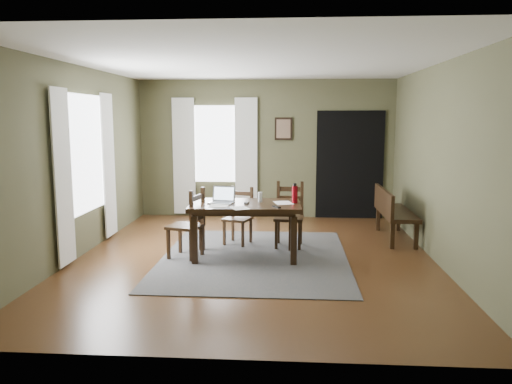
# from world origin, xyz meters

# --- Properties ---
(ground) EXTENTS (5.00, 6.00, 0.01)m
(ground) POSITION_xyz_m (0.00, 0.00, -0.01)
(ground) COLOR #492C16
(room_shell) EXTENTS (5.02, 6.02, 2.71)m
(room_shell) POSITION_xyz_m (0.00, 0.00, 1.80)
(room_shell) COLOR #4E4E32
(room_shell) RESTS_ON ground
(rug) EXTENTS (2.60, 3.20, 0.01)m
(rug) POSITION_xyz_m (0.00, 0.00, 0.01)
(rug) COLOR #3F3F3F
(rug) RESTS_ON ground
(dining_table) EXTENTS (1.57, 0.99, 0.77)m
(dining_table) POSITION_xyz_m (-0.13, 0.02, 0.69)
(dining_table) COLOR black
(dining_table) RESTS_ON rug
(chair_end) EXTENTS (0.53, 0.53, 0.99)m
(chair_end) POSITION_xyz_m (-0.92, -0.07, 0.49)
(chair_end) COLOR black
(chair_end) RESTS_ON rug
(chair_back_left) EXTENTS (0.49, 0.49, 0.88)m
(chair_back_left) POSITION_xyz_m (-0.30, 0.79, 0.44)
(chair_back_left) COLOR black
(chair_back_left) RESTS_ON rug
(chair_back_right) EXTENTS (0.46, 0.46, 0.98)m
(chair_back_right) POSITION_xyz_m (0.48, 0.68, 0.48)
(chair_back_right) COLOR black
(chair_back_right) RESTS_ON rug
(bench) EXTENTS (0.47, 1.46, 0.82)m
(bench) POSITION_xyz_m (2.15, 1.27, 0.49)
(bench) COLOR black
(bench) RESTS_ON ground
(laptop) EXTENTS (0.38, 0.32, 0.23)m
(laptop) POSITION_xyz_m (-0.46, 0.06, 0.84)
(laptop) COLOR #B7B7BC
(laptop) RESTS_ON dining_table
(computer_mouse) EXTENTS (0.06, 0.09, 0.03)m
(computer_mouse) POSITION_xyz_m (-0.11, -0.04, 0.80)
(computer_mouse) COLOR #3F3F42
(computer_mouse) RESTS_ON dining_table
(tv_remote) EXTENTS (0.12, 0.15, 0.02)m
(tv_remote) POSITION_xyz_m (0.31, -0.27, 0.79)
(tv_remote) COLOR black
(tv_remote) RESTS_ON dining_table
(drinking_glass) EXTENTS (0.07, 0.07, 0.14)m
(drinking_glass) POSITION_xyz_m (0.07, 0.15, 0.85)
(drinking_glass) COLOR silver
(drinking_glass) RESTS_ON dining_table
(water_bottle) EXTENTS (0.10, 0.10, 0.28)m
(water_bottle) POSITION_xyz_m (0.56, 0.09, 0.91)
(water_bottle) COLOR maroon
(water_bottle) RESTS_ON dining_table
(paper_a) EXTENTS (0.25, 0.33, 0.00)m
(paper_a) POSITION_xyz_m (-0.47, -0.17, 0.78)
(paper_a) COLOR white
(paper_a) RESTS_ON dining_table
(paper_d) EXTENTS (0.31, 0.36, 0.00)m
(paper_d) POSITION_xyz_m (0.40, 0.09, 0.78)
(paper_d) COLOR white
(paper_d) RESTS_ON dining_table
(paper_e) EXTENTS (0.31, 0.34, 0.00)m
(paper_e) POSITION_xyz_m (-0.17, -0.35, 0.78)
(paper_e) COLOR white
(paper_e) RESTS_ON dining_table
(window_left) EXTENTS (0.01, 1.30, 1.70)m
(window_left) POSITION_xyz_m (-2.47, 0.20, 1.45)
(window_left) COLOR white
(window_left) RESTS_ON ground
(window_back) EXTENTS (1.00, 0.01, 1.50)m
(window_back) POSITION_xyz_m (-1.00, 2.97, 1.45)
(window_back) COLOR white
(window_back) RESTS_ON ground
(curtain_left_near) EXTENTS (0.03, 0.48, 2.30)m
(curtain_left_near) POSITION_xyz_m (-2.44, -0.62, 1.20)
(curtain_left_near) COLOR silver
(curtain_left_near) RESTS_ON ground
(curtain_left_far) EXTENTS (0.03, 0.48, 2.30)m
(curtain_left_far) POSITION_xyz_m (-2.44, 1.02, 1.20)
(curtain_left_far) COLOR silver
(curtain_left_far) RESTS_ON ground
(curtain_back_left) EXTENTS (0.44, 0.03, 2.30)m
(curtain_back_left) POSITION_xyz_m (-1.62, 2.94, 1.20)
(curtain_back_left) COLOR silver
(curtain_back_left) RESTS_ON ground
(curtain_back_right) EXTENTS (0.44, 0.03, 2.30)m
(curtain_back_right) POSITION_xyz_m (-0.38, 2.94, 1.20)
(curtain_back_right) COLOR silver
(curtain_back_right) RESTS_ON ground
(framed_picture) EXTENTS (0.34, 0.03, 0.44)m
(framed_picture) POSITION_xyz_m (0.35, 2.97, 1.75)
(framed_picture) COLOR black
(framed_picture) RESTS_ON ground
(doorway_back) EXTENTS (1.30, 0.03, 2.10)m
(doorway_back) POSITION_xyz_m (1.65, 2.97, 1.05)
(doorway_back) COLOR black
(doorway_back) RESTS_ON ground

